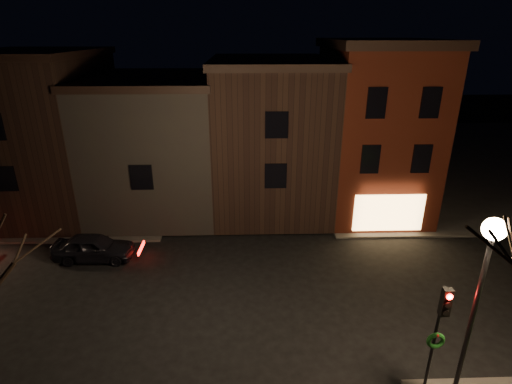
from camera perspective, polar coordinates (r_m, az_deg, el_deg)
ground at (r=18.55m, az=-0.83°, el=-14.45°), size 120.00×120.00×0.00m
sidewalk_far_right at (r=41.82m, az=27.27°, el=4.29°), size 30.00×30.00×0.12m
sidewalk_far_left at (r=41.62m, az=-30.17°, el=3.67°), size 30.00×30.00×0.12m
corner_building at (r=26.36m, az=16.60°, el=8.75°), size 6.50×8.50×10.50m
row_building_a at (r=26.23m, az=2.01°, el=8.31°), size 7.30×10.30×9.40m
row_building_b at (r=26.87m, az=-13.74°, el=6.93°), size 7.80×10.30×8.40m
row_building_c at (r=29.08m, az=-28.11°, el=7.62°), size 7.30×10.30×9.90m
street_lamp_near at (r=12.44m, az=29.91°, el=-9.22°), size 0.60×0.60×6.48m
traffic_signal at (r=13.78m, az=24.71°, el=-16.95°), size 0.58×0.38×4.05m
parked_car_a at (r=22.36m, az=-22.17°, el=-7.32°), size 4.10×1.74×1.38m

